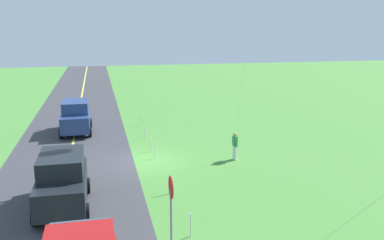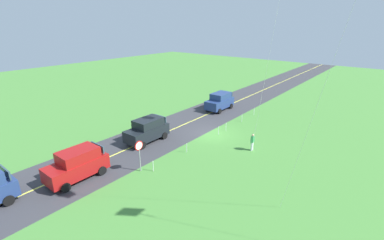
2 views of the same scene
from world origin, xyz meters
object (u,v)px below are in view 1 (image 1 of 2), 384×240
object	(u,v)px
car_parked_west_near	(76,116)
person_adult_near	(235,145)
stop_sign	(171,198)
car_suv_foreground	(62,180)

from	to	relation	value
car_parked_west_near	person_adult_near	bearing A→B (deg)	46.60
stop_sign	person_adult_near	xyz separation A→B (m)	(-8.72, 5.17, -0.94)
person_adult_near	car_parked_west_near	bearing A→B (deg)	-55.45
car_suv_foreground	person_adult_near	bearing A→B (deg)	116.28
car_suv_foreground	person_adult_near	distance (m)	10.01
car_suv_foreground	person_adult_near	size ratio (longest dim) A/B	2.75
car_suv_foreground	stop_sign	bearing A→B (deg)	41.53
car_parked_west_near	person_adult_near	xyz separation A→B (m)	(8.47, 8.96, -0.29)
car_parked_west_near	stop_sign	distance (m)	17.61
stop_sign	car_suv_foreground	bearing A→B (deg)	-138.47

